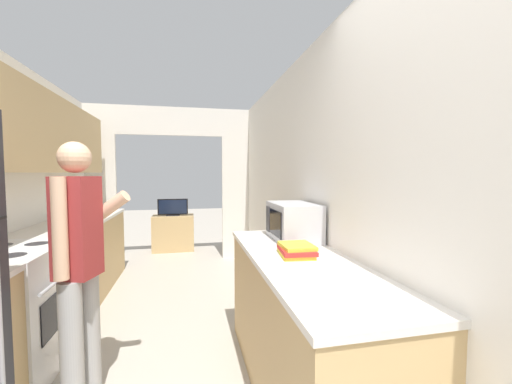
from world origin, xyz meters
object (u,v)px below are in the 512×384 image
Objects in this scene: television at (173,207)px; microwave at (293,221)px; book_stack at (296,250)px; range_oven at (8,313)px; person at (78,267)px; tv_cabinet at (173,233)px.

microwave is at bearing -72.75° from television.
book_stack is 4.16m from television.
person reaches higher than range_oven.
person reaches higher than television.
person is at bearing -34.18° from range_oven.
range_oven is 3.65m from tv_cabinet.
range_oven is 1.41× the size of tv_cabinet.
range_oven is at bearing -105.44° from television.
book_stack is 0.56× the size of television.
book_stack is (-0.14, -0.48, -0.11)m from microwave.
television is at bearing 107.25° from microwave.
range_oven is 3.62m from television.
range_oven is at bearing 73.06° from person.
person is at bearing 172.86° from book_stack.
television is (0.00, -0.04, 0.48)m from tv_cabinet.
range_oven reaches higher than television.
microwave is (1.48, 0.31, 0.18)m from person.
range_oven is 3.47× the size of book_stack.
book_stack reaches higher than television.
microwave is 0.51m from book_stack.
tv_cabinet is (0.96, 3.52, -0.13)m from range_oven.
range_oven is 1.95× the size of television.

